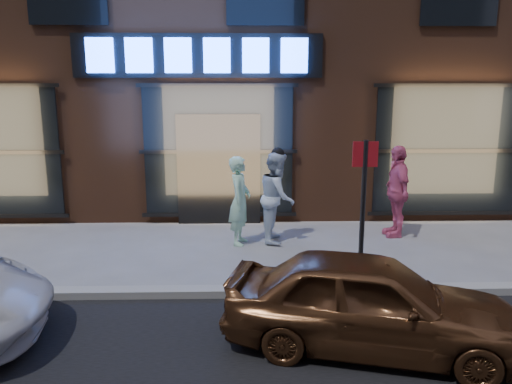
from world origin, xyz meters
TOP-DOWN VIEW (x-y plane):
  - ground at (0.00, 0.00)m, footprint 90.00×90.00m
  - curb at (0.00, 0.00)m, footprint 60.00×0.25m
  - storefront_building at (-0.00, 7.99)m, footprint 30.20×8.28m
  - man_bowtie at (0.46, 2.45)m, footprint 0.52×0.69m
  - man_cap at (1.19, 2.63)m, footprint 0.75×0.92m
  - passerby at (3.60, 2.90)m, footprint 0.46×1.09m
  - gold_sedan at (1.98, -1.51)m, footprint 3.56×2.14m
  - sign_post at (2.25, 0.13)m, footprint 0.36×0.07m

SIDE VIEW (x-z plane):
  - ground at x=0.00m, z-range 0.00..0.00m
  - curb at x=0.00m, z-range 0.00..0.12m
  - gold_sedan at x=1.98m, z-range 0.00..1.14m
  - man_bowtie at x=0.46m, z-range 0.00..1.70m
  - man_cap at x=1.19m, z-range 0.00..1.76m
  - passerby at x=3.60m, z-range 0.00..1.84m
  - sign_post at x=2.25m, z-range 0.24..2.49m
  - storefront_building at x=0.00m, z-range 0.00..10.30m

